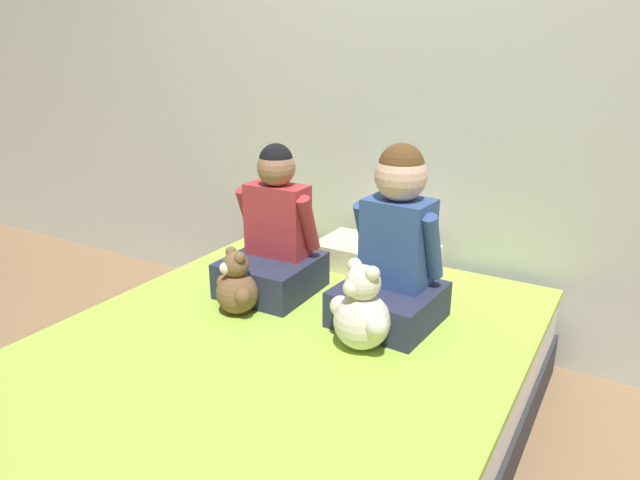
{
  "coord_description": "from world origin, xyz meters",
  "views": [
    {
      "loc": [
        0.99,
        -1.37,
        1.34
      ],
      "look_at": [
        0.0,
        0.3,
        0.67
      ],
      "focal_mm": 32.0,
      "sensor_mm": 36.0,
      "label": 1
    }
  ],
  "objects_px": {
    "child_on_right": "(395,250)",
    "teddy_bear_held_by_left_child": "(236,286)",
    "bed": "(276,394)",
    "teddy_bear_held_by_right_child": "(362,312)",
    "child_on_left": "(274,240)",
    "pillow_at_headboard": "(376,256)"
  },
  "relations": [
    {
      "from": "child_on_right",
      "to": "teddy_bear_held_by_left_child",
      "type": "xyz_separation_m",
      "value": [
        -0.51,
        -0.25,
        -0.16
      ]
    },
    {
      "from": "child_on_left",
      "to": "child_on_right",
      "type": "relative_size",
      "value": 0.93
    },
    {
      "from": "child_on_right",
      "to": "pillow_at_headboard",
      "type": "distance_m",
      "value": 0.53
    },
    {
      "from": "bed",
      "to": "teddy_bear_held_by_left_child",
      "type": "xyz_separation_m",
      "value": [
        -0.26,
        0.13,
        0.3
      ]
    },
    {
      "from": "teddy_bear_held_by_right_child",
      "to": "child_on_right",
      "type": "bearing_deg",
      "value": 111.9
    },
    {
      "from": "teddy_bear_held_by_left_child",
      "to": "teddy_bear_held_by_right_child",
      "type": "bearing_deg",
      "value": 25.5
    },
    {
      "from": "bed",
      "to": "child_on_left",
      "type": "relative_size",
      "value": 3.27
    },
    {
      "from": "teddy_bear_held_by_right_child",
      "to": "pillow_at_headboard",
      "type": "relative_size",
      "value": 0.58
    },
    {
      "from": "child_on_right",
      "to": "bed",
      "type": "bearing_deg",
      "value": -120.09
    },
    {
      "from": "teddy_bear_held_by_left_child",
      "to": "pillow_at_headboard",
      "type": "xyz_separation_m",
      "value": [
        0.26,
        0.66,
        -0.05
      ]
    },
    {
      "from": "child_on_right",
      "to": "teddy_bear_held_by_left_child",
      "type": "relative_size",
      "value": 2.55
    },
    {
      "from": "bed",
      "to": "teddy_bear_held_by_right_child",
      "type": "height_order",
      "value": "teddy_bear_held_by_right_child"
    },
    {
      "from": "child_on_right",
      "to": "teddy_bear_held_by_right_child",
      "type": "relative_size",
      "value": 2.12
    },
    {
      "from": "pillow_at_headboard",
      "to": "child_on_left",
      "type": "bearing_deg",
      "value": -121.63
    },
    {
      "from": "teddy_bear_held_by_left_child",
      "to": "bed",
      "type": "bearing_deg",
      "value": -2.07
    },
    {
      "from": "child_on_left",
      "to": "pillow_at_headboard",
      "type": "bearing_deg",
      "value": 57.15
    },
    {
      "from": "teddy_bear_held_by_left_child",
      "to": "teddy_bear_held_by_right_child",
      "type": "xyz_separation_m",
      "value": [
        0.51,
        0.01,
        0.02
      ]
    },
    {
      "from": "bed",
      "to": "teddy_bear_held_by_left_child",
      "type": "bearing_deg",
      "value": 153.02
    },
    {
      "from": "bed",
      "to": "child_on_right",
      "type": "xyz_separation_m",
      "value": [
        0.26,
        0.38,
        0.46
      ]
    },
    {
      "from": "teddy_bear_held_by_left_child",
      "to": "teddy_bear_held_by_right_child",
      "type": "distance_m",
      "value": 0.51
    },
    {
      "from": "pillow_at_headboard",
      "to": "teddy_bear_held_by_right_child",
      "type": "bearing_deg",
      "value": -68.83
    },
    {
      "from": "bed",
      "to": "teddy_bear_held_by_right_child",
      "type": "distance_m",
      "value": 0.43
    }
  ]
}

